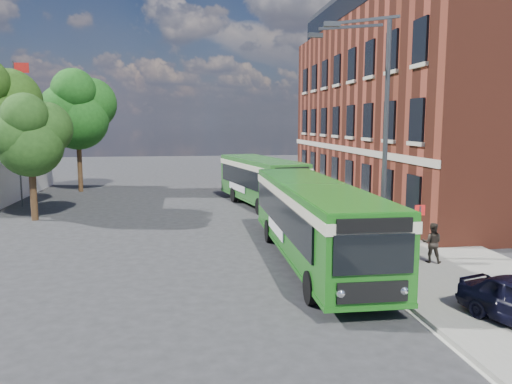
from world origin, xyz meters
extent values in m
plane|color=#262628|center=(0.00, 0.00, 0.00)|extent=(120.00, 120.00, 0.00)
cube|color=gray|center=(7.00, 8.00, 0.07)|extent=(6.00, 48.00, 0.15)
cube|color=beige|center=(3.95, 8.00, 0.01)|extent=(0.12, 48.00, 0.01)
cube|color=maroon|center=(14.00, 12.00, 6.00)|extent=(12.00, 26.00, 12.00)
cube|color=beige|center=(7.96, 12.00, 3.60)|extent=(0.12, 26.00, 0.35)
cube|color=black|center=(14.00, 12.00, 13.10)|extent=(10.80, 24.80, 2.20)
cylinder|color=#3A3C3F|center=(-12.50, 13.00, 4.50)|extent=(0.10, 0.10, 9.00)
cube|color=#A11512|center=(-12.05, 13.00, 8.60)|extent=(0.90, 0.02, 0.60)
cylinder|color=#3A3C3F|center=(5.20, -2.00, 0.15)|extent=(0.44, 0.44, 0.30)
cylinder|color=#3A3C3F|center=(5.20, -2.00, 4.50)|extent=(0.18, 0.18, 9.00)
cube|color=#3A3C3F|center=(3.96, -2.60, 8.80)|extent=(2.58, 0.46, 0.37)
cube|color=#3A3C3F|center=(3.96, -1.40, 8.80)|extent=(2.58, 0.46, 0.37)
cube|color=#3A3C3F|center=(2.73, -3.08, 8.55)|extent=(0.55, 0.22, 0.16)
cube|color=#3A3C3F|center=(2.73, -0.92, 8.55)|extent=(0.55, 0.22, 0.16)
cylinder|color=#3A3C3F|center=(5.60, -4.20, 1.25)|extent=(0.08, 0.08, 2.50)
cube|color=red|center=(5.60, -4.20, 2.35)|extent=(0.35, 0.04, 0.35)
cube|color=#1A6316|center=(2.55, -1.81, 1.77)|extent=(2.59, 12.37, 2.45)
cube|color=#1A6316|center=(2.55, -1.81, 0.50)|extent=(2.63, 12.41, 0.14)
cube|color=black|center=(1.27, -1.50, 1.90)|extent=(0.16, 10.55, 1.10)
cube|color=black|center=(3.83, -1.52, 1.90)|extent=(0.16, 10.55, 1.10)
cube|color=beige|center=(2.55, -1.81, 2.60)|extent=(2.65, 12.43, 0.32)
cube|color=#1A6316|center=(2.55, -1.81, 2.96)|extent=(2.49, 12.27, 0.12)
cube|color=black|center=(2.50, -8.01, 1.95)|extent=(2.15, 0.10, 1.05)
cube|color=black|center=(2.50, -8.02, 2.70)|extent=(2.00, 0.09, 0.38)
cube|color=black|center=(2.50, -8.02, 0.95)|extent=(1.90, 0.09, 0.55)
sphere|color=silver|center=(1.65, -7.99, 0.95)|extent=(0.26, 0.26, 0.26)
sphere|color=silver|center=(3.35, -8.01, 0.95)|extent=(0.26, 0.26, 0.26)
cube|color=black|center=(2.60, 4.40, 2.00)|extent=(2.00, 0.09, 0.90)
cube|color=white|center=(1.27, -0.80, 1.15)|extent=(0.06, 3.20, 0.45)
cylinder|color=black|center=(1.35, -6.17, 0.50)|extent=(0.29, 1.00, 1.00)
cylinder|color=black|center=(3.69, -6.19, 0.50)|extent=(0.29, 1.00, 1.00)
cylinder|color=black|center=(1.41, 1.58, 0.50)|extent=(0.29, 1.00, 1.00)
cylinder|color=black|center=(3.75, 1.56, 0.50)|extent=(0.29, 1.00, 1.00)
cube|color=#276623|center=(2.51, 11.25, 1.77)|extent=(4.42, 9.91, 2.45)
cube|color=#276623|center=(2.51, 11.25, 0.50)|extent=(4.46, 9.95, 0.14)
cube|color=black|center=(1.19, 11.28, 1.90)|extent=(1.68, 7.65, 1.10)
cube|color=black|center=(3.70, 11.81, 1.90)|extent=(1.68, 7.65, 1.10)
cube|color=#EDEAC3|center=(2.51, 11.25, 2.60)|extent=(4.49, 9.98, 0.32)
cube|color=#276623|center=(2.51, 11.25, 2.96)|extent=(4.30, 9.79, 0.12)
cube|color=black|center=(3.50, 6.53, 1.95)|extent=(2.12, 0.52, 1.05)
cube|color=black|center=(3.50, 6.52, 2.70)|extent=(1.97, 0.49, 0.38)
cube|color=black|center=(3.50, 6.52, 0.95)|extent=(1.88, 0.47, 0.55)
sphere|color=silver|center=(2.66, 6.36, 0.95)|extent=(0.26, 0.26, 0.26)
sphere|color=silver|center=(4.33, 6.71, 0.95)|extent=(0.26, 0.26, 0.26)
cube|color=black|center=(1.52, 15.98, 2.00)|extent=(1.97, 0.49, 0.90)
cube|color=white|center=(1.04, 11.97, 1.15)|extent=(0.70, 3.14, 0.45)
cylinder|color=black|center=(1.98, 8.08, 0.50)|extent=(0.48, 1.04, 1.00)
cylinder|color=black|center=(4.27, 8.56, 0.50)|extent=(0.48, 1.04, 1.00)
cylinder|color=black|center=(0.95, 12.97, 0.50)|extent=(0.48, 1.04, 1.00)
cylinder|color=black|center=(3.24, 13.45, 0.50)|extent=(0.48, 1.04, 1.00)
imported|color=black|center=(5.34, -3.91, 1.02)|extent=(0.70, 0.53, 1.74)
imported|color=black|center=(6.73, -3.00, 0.89)|extent=(0.90, 0.82, 1.49)
cylinder|color=#3B2915|center=(-10.42, 8.31, 1.46)|extent=(0.36, 0.36, 2.91)
sphere|color=#1E4014|center=(-10.42, 8.31, 4.10)|extent=(3.44, 3.44, 3.44)
sphere|color=#1E4014|center=(-9.76, 8.84, 4.96)|extent=(2.91, 2.91, 2.91)
sphere|color=#1E4014|center=(-11.02, 7.85, 4.63)|extent=(2.65, 2.65, 2.65)
sphere|color=#1E4014|center=(-10.42, 7.65, 5.63)|extent=(2.38, 2.38, 2.38)
sphere|color=#234412|center=(-12.34, 11.20, 6.49)|extent=(3.81, 3.81, 3.81)
cylinder|color=#3B2915|center=(-10.27, 19.80, 1.97)|extent=(0.36, 0.36, 3.94)
sphere|color=#174914|center=(-10.27, 19.80, 5.55)|extent=(4.66, 4.66, 4.66)
sphere|color=#174914|center=(-9.37, 20.52, 6.72)|extent=(3.94, 3.94, 3.94)
sphere|color=#174914|center=(-11.08, 19.17, 6.27)|extent=(3.58, 3.58, 3.58)
sphere|color=#174914|center=(-10.27, 18.90, 7.62)|extent=(3.23, 3.23, 3.23)
camera|label=1|loc=(-2.21, -19.85, 5.29)|focal=35.00mm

